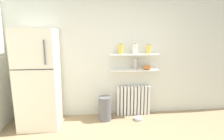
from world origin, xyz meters
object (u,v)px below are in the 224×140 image
object	(u,v)px
storage_jar_0	(121,49)
storage_jar_1	(135,48)
pet_food_bowl	(139,119)
radiator	(133,100)
shelf_bowl	(147,67)
trash_bin	(105,108)
refrigerator	(39,79)
storage_jar_2	(149,49)
vase	(136,64)

from	to	relation	value
storage_jar_0	storage_jar_1	bearing A→B (deg)	0.00
pet_food_bowl	radiator	bearing A→B (deg)	101.22
radiator	shelf_bowl	bearing A→B (deg)	-6.42
storage_jar_0	shelf_bowl	distance (m)	0.67
storage_jar_0	radiator	bearing A→B (deg)	6.01
pet_food_bowl	shelf_bowl	bearing A→B (deg)	49.22
radiator	trash_bin	size ratio (longest dim) A/B	1.48
storage_jar_0	storage_jar_1	distance (m)	0.29
pet_food_bowl	refrigerator	bearing A→B (deg)	179.47
refrigerator	pet_food_bowl	xyz separation A→B (m)	(1.89, -0.02, -0.88)
storage_jar_2	pet_food_bowl	xyz separation A→B (m)	(-0.23, -0.25, -1.39)
radiator	storage_jar_0	world-z (taller)	storage_jar_0
refrigerator	radiator	size ratio (longest dim) A/B	2.52
storage_jar_2	trash_bin	xyz separation A→B (m)	(-0.90, -0.17, -1.17)
radiator	storage_jar_2	distance (m)	1.14
shelf_bowl	trash_bin	xyz separation A→B (m)	(-0.89, -0.17, -0.79)
trash_bin	vase	bearing A→B (deg)	14.59
storage_jar_0	vase	world-z (taller)	storage_jar_0
storage_jar_2	refrigerator	bearing A→B (deg)	-173.85
storage_jar_1	storage_jar_2	size ratio (longest dim) A/B	1.13
radiator	refrigerator	bearing A→B (deg)	-171.99
shelf_bowl	storage_jar_2	bearing A→B (deg)	-0.00
storage_jar_1	vase	world-z (taller)	storage_jar_1
pet_food_bowl	storage_jar_2	bearing A→B (deg)	46.85
radiator	vase	distance (m)	0.79
storage_jar_0	pet_food_bowl	bearing A→B (deg)	-35.88
storage_jar_0	vase	size ratio (longest dim) A/B	0.94
trash_bin	storage_jar_2	bearing A→B (deg)	10.48
radiator	storage_jar_0	xyz separation A→B (m)	(-0.29, -0.03, 1.11)
refrigerator	shelf_bowl	size ratio (longest dim) A/B	10.17
storage_jar_1	pet_food_bowl	bearing A→B (deg)	-77.45
refrigerator	storage_jar_1	world-z (taller)	refrigerator
refrigerator	shelf_bowl	world-z (taller)	refrigerator
vase	radiator	bearing A→B (deg)	128.05
radiator	vase	xyz separation A→B (m)	(0.02, -0.03, 0.79)
refrigerator	storage_jar_2	world-z (taller)	refrigerator
storage_jar_0	storage_jar_2	world-z (taller)	storage_jar_0
radiator	storage_jar_2	world-z (taller)	storage_jar_2
storage_jar_0	shelf_bowl	world-z (taller)	storage_jar_0
refrigerator	storage_jar_1	bearing A→B (deg)	7.09
radiator	storage_jar_0	size ratio (longest dim) A/B	3.39
radiator	storage_jar_2	xyz separation A→B (m)	(0.29, -0.03, 1.10)
trash_bin	radiator	bearing A→B (deg)	17.67
vase	trash_bin	size ratio (longest dim) A/B	0.47
storage_jar_1	shelf_bowl	xyz separation A→B (m)	(0.27, 0.00, -0.39)
shelf_bowl	pet_food_bowl	bearing A→B (deg)	-130.78
storage_jar_0	trash_bin	distance (m)	1.23
storage_jar_1	trash_bin	distance (m)	1.35
refrigerator	shelf_bowl	bearing A→B (deg)	6.20
storage_jar_1	vase	size ratio (longest dim) A/B	0.99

